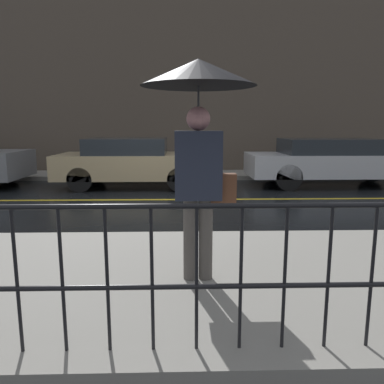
% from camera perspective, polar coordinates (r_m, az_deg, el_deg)
% --- Properties ---
extents(ground_plane, '(80.00, 80.00, 0.00)m').
position_cam_1_polar(ground_plane, '(8.44, -4.91, -1.18)').
color(ground_plane, black).
extents(sidewalk_near, '(28.00, 3.13, 0.13)m').
position_cam_1_polar(sidewalk_near, '(3.99, -8.77, -13.13)').
color(sidewalk_near, gray).
rests_on(sidewalk_near, ground_plane).
extents(sidewalk_far, '(28.00, 1.62, 0.13)m').
position_cam_1_polar(sidewalk_far, '(12.26, -3.89, 2.62)').
color(sidewalk_far, gray).
rests_on(sidewalk_far, ground_plane).
extents(lane_marking, '(25.20, 0.12, 0.01)m').
position_cam_1_polar(lane_marking, '(8.44, -4.91, -1.15)').
color(lane_marking, gold).
rests_on(lane_marking, ground_plane).
extents(building_storefront, '(28.00, 0.30, 6.26)m').
position_cam_1_polar(building_storefront, '(13.20, -3.88, 16.46)').
color(building_storefront, '#4C4238').
rests_on(building_storefront, ground_plane).
extents(railing_foreground, '(12.00, 0.04, 1.01)m').
position_cam_1_polar(railing_foreground, '(2.53, -12.89, -10.36)').
color(railing_foreground, black).
rests_on(railing_foreground, sidewalk_near).
extents(pedestrian, '(1.06, 1.06, 2.09)m').
position_cam_1_polar(pedestrian, '(3.52, 1.06, 12.77)').
color(pedestrian, '#4C4742').
rests_on(pedestrian, sidewalk_near).
extents(car_tan, '(4.01, 1.88, 1.31)m').
position_cam_1_polar(car_tan, '(10.31, -9.09, 4.60)').
color(car_tan, tan).
rests_on(car_tan, ground_plane).
extents(car_silver, '(4.70, 1.74, 1.30)m').
position_cam_1_polar(car_silver, '(11.03, 20.57, 4.46)').
color(car_silver, '#B2B5BA').
rests_on(car_silver, ground_plane).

